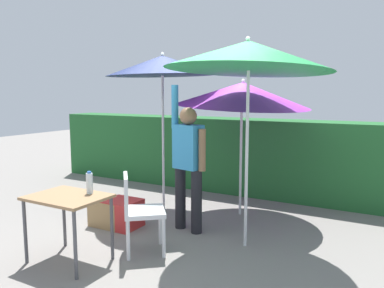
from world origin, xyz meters
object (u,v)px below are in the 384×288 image
object	(u,v)px
person_vendor	(188,160)
bottle_water	(90,183)
umbrella_yellow	(162,66)
chair_plastic	(138,208)
crate_cardboard	(108,213)
umbrella_orange	(242,94)
cooler_box	(122,214)
umbrella_rainbow	(248,56)
folding_table	(68,204)

from	to	relation	value
person_vendor	bottle_water	bearing A→B (deg)	-112.23
umbrella_yellow	chair_plastic	bearing A→B (deg)	-66.37
chair_plastic	crate_cardboard	size ratio (longest dim) A/B	1.88
umbrella_yellow	chair_plastic	xyz separation A→B (m)	(0.66, -1.52, -1.67)
umbrella_orange	bottle_water	bearing A→B (deg)	-111.07
umbrella_yellow	cooler_box	bearing A→B (deg)	-91.64
cooler_box	umbrella_rainbow	bearing A→B (deg)	7.17
umbrella_orange	cooler_box	bearing A→B (deg)	-132.37
umbrella_orange	cooler_box	size ratio (longest dim) A/B	4.42
umbrella_rainbow	bottle_water	bearing A→B (deg)	-140.06
crate_cardboard	person_vendor	bearing A→B (deg)	20.70
bottle_water	folding_table	bearing A→B (deg)	-127.81
bottle_water	cooler_box	bearing A→B (deg)	109.90
person_vendor	chair_plastic	xyz separation A→B (m)	(-0.14, -0.88, -0.42)
chair_plastic	umbrella_yellow	bearing A→B (deg)	113.63
cooler_box	umbrella_orange	bearing A→B (deg)	47.63
umbrella_rainbow	folding_table	xyz separation A→B (m)	(-1.47, -1.29, -1.55)
folding_table	umbrella_orange	bearing A→B (deg)	67.47
chair_plastic	crate_cardboard	distance (m)	1.06
bottle_water	crate_cardboard	bearing A→B (deg)	121.17
chair_plastic	cooler_box	xyz separation A→B (m)	(-0.69, 0.55, -0.33)
umbrella_rainbow	crate_cardboard	xyz separation A→B (m)	(-1.84, -0.27, -2.00)
umbrella_yellow	crate_cardboard	world-z (taller)	umbrella_yellow
umbrella_rainbow	umbrella_orange	xyz separation A→B (m)	(-0.49, 1.08, -0.42)
umbrella_orange	bottle_water	world-z (taller)	umbrella_orange
folding_table	chair_plastic	bearing A→B (deg)	46.86
crate_cardboard	bottle_water	bearing A→B (deg)	-58.83
person_vendor	folding_table	world-z (taller)	person_vendor
cooler_box	folding_table	size ratio (longest dim) A/B	0.57
umbrella_yellow	bottle_water	distance (m)	2.33
chair_plastic	bottle_water	xyz separation A→B (m)	(-0.36, -0.36, 0.32)
folding_table	crate_cardboard	bearing A→B (deg)	109.98
umbrella_rainbow	person_vendor	size ratio (longest dim) A/B	1.28
umbrella_rainbow	folding_table	world-z (taller)	umbrella_rainbow
person_vendor	cooler_box	world-z (taller)	person_vendor
crate_cardboard	bottle_water	world-z (taller)	bottle_water
umbrella_orange	bottle_water	distance (m)	2.53
umbrella_yellow	person_vendor	size ratio (longest dim) A/B	1.26
crate_cardboard	folding_table	world-z (taller)	folding_table
cooler_box	crate_cardboard	xyz separation A→B (m)	(-0.18, -0.06, -0.01)
crate_cardboard	umbrella_yellow	bearing A→B (deg)	78.29
cooler_box	umbrella_yellow	bearing A→B (deg)	88.36
person_vendor	cooler_box	xyz separation A→B (m)	(-0.83, -0.33, -0.75)
crate_cardboard	bottle_water	xyz separation A→B (m)	(0.51, -0.85, 0.65)
umbrella_yellow	person_vendor	xyz separation A→B (m)	(0.80, -0.64, -1.24)
person_vendor	umbrella_orange	bearing A→B (deg)	70.44
umbrella_orange	crate_cardboard	xyz separation A→B (m)	(-1.36, -1.34, -1.58)
umbrella_rainbow	umbrella_yellow	distance (m)	1.80
chair_plastic	umbrella_orange	bearing A→B (deg)	75.30
chair_plastic	person_vendor	bearing A→B (deg)	80.89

